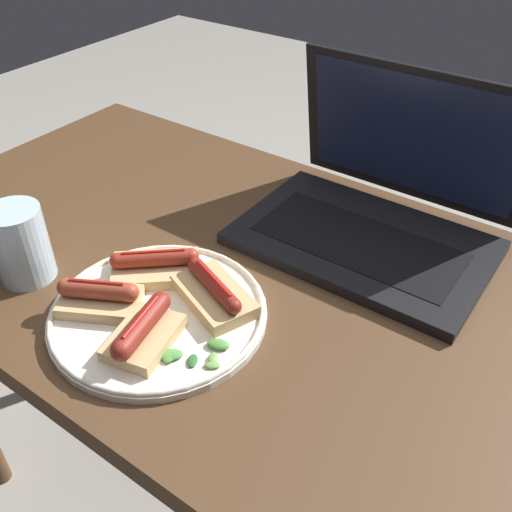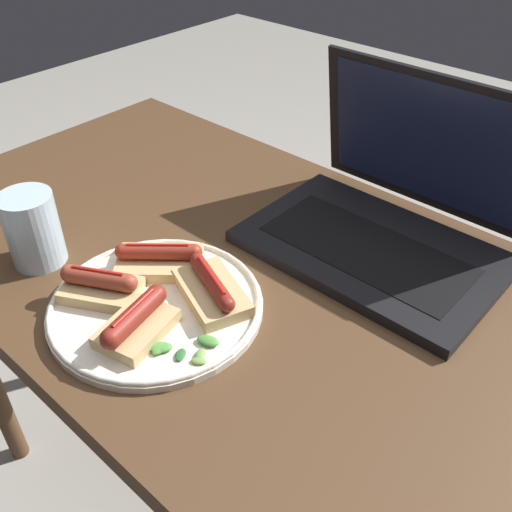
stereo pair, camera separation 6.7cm
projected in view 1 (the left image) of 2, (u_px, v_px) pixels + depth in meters
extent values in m
cube|color=#4C331E|center=(321.00, 314.00, 0.78)|extent=(1.47, 0.64, 0.04)
cylinder|color=#4C331E|center=(137.00, 257.00, 1.47)|extent=(0.04, 0.04, 0.68)
cube|color=black|center=(362.00, 242.00, 0.87)|extent=(0.37, 0.24, 0.02)
cube|color=black|center=(359.00, 242.00, 0.85)|extent=(0.31, 0.13, 0.00)
cube|color=black|center=(412.00, 135.00, 0.88)|extent=(0.37, 0.05, 0.23)
cube|color=#192347|center=(411.00, 136.00, 0.88)|extent=(0.34, 0.04, 0.20)
cylinder|color=silver|center=(159.00, 314.00, 0.75)|extent=(0.29, 0.29, 0.01)
torus|color=silver|center=(158.00, 310.00, 0.74)|extent=(0.28, 0.28, 0.01)
cube|color=tan|center=(144.00, 338.00, 0.69)|extent=(0.09, 0.11, 0.02)
cylinder|color=maroon|center=(142.00, 325.00, 0.68)|extent=(0.05, 0.09, 0.03)
sphere|color=maroon|center=(121.00, 350.00, 0.65)|extent=(0.03, 0.03, 0.03)
sphere|color=maroon|center=(161.00, 302.00, 0.71)|extent=(0.03, 0.03, 0.03)
cylinder|color=red|center=(140.00, 317.00, 0.67)|extent=(0.02, 0.07, 0.01)
cube|color=tan|center=(156.00, 270.00, 0.80)|extent=(0.14, 0.14, 0.02)
cylinder|color=maroon|center=(154.00, 258.00, 0.79)|extent=(0.09, 0.08, 0.02)
sphere|color=maroon|center=(191.00, 256.00, 0.79)|extent=(0.02, 0.02, 0.02)
sphere|color=maroon|center=(118.00, 261.00, 0.78)|extent=(0.02, 0.02, 0.02)
cylinder|color=red|center=(154.00, 252.00, 0.78)|extent=(0.07, 0.06, 0.01)
cube|color=tan|center=(214.00, 296.00, 0.75)|extent=(0.14, 0.11, 0.02)
cylinder|color=maroon|center=(214.00, 285.00, 0.74)|extent=(0.10, 0.06, 0.02)
sphere|color=maroon|center=(234.00, 306.00, 0.71)|extent=(0.02, 0.02, 0.02)
sphere|color=maroon|center=(196.00, 265.00, 0.77)|extent=(0.02, 0.02, 0.02)
cylinder|color=red|center=(213.00, 278.00, 0.73)|extent=(0.08, 0.04, 0.01)
cube|color=tan|center=(101.00, 302.00, 0.75)|extent=(0.12, 0.10, 0.02)
cylinder|color=#9E3D28|center=(98.00, 290.00, 0.73)|extent=(0.09, 0.06, 0.02)
sphere|color=#9E3D28|center=(130.00, 293.00, 0.73)|extent=(0.02, 0.02, 0.02)
sphere|color=#9E3D28|center=(67.00, 287.00, 0.74)|extent=(0.02, 0.02, 0.02)
cylinder|color=red|center=(96.00, 282.00, 0.72)|extent=(0.07, 0.04, 0.01)
ellipsoid|color=#4C8E3D|center=(170.00, 356.00, 0.68)|extent=(0.02, 0.03, 0.01)
ellipsoid|color=#709E4C|center=(212.00, 365.00, 0.67)|extent=(0.02, 0.02, 0.01)
ellipsoid|color=#709E4C|center=(213.00, 358.00, 0.67)|extent=(0.02, 0.02, 0.01)
ellipsoid|color=#2D662D|center=(193.00, 361.00, 0.67)|extent=(0.02, 0.02, 0.00)
ellipsoid|color=#4C8E3D|center=(218.00, 344.00, 0.69)|extent=(0.03, 0.03, 0.01)
ellipsoid|color=#4C8E3D|center=(171.00, 355.00, 0.68)|extent=(0.03, 0.03, 0.01)
cylinder|color=silver|center=(20.00, 244.00, 0.78)|extent=(0.08, 0.08, 0.11)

